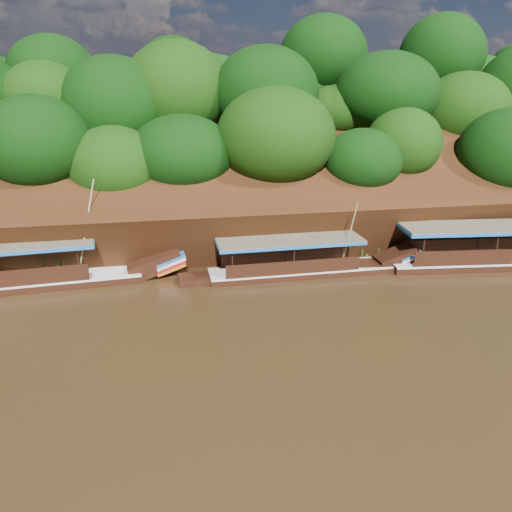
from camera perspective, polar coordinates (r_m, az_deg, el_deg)
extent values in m
plane|color=black|center=(23.91, 6.53, -8.83)|extent=(160.00, 160.00, 0.00)
cube|color=black|center=(37.47, -0.42, 7.41)|extent=(120.00, 16.12, 13.64)
cube|color=black|center=(47.87, -2.55, 5.72)|extent=(120.00, 24.00, 12.00)
ellipsoid|color=#11430B|center=(35.92, -9.65, 6.62)|extent=(18.00, 8.00, 6.40)
ellipsoid|color=#11430B|center=(43.62, -2.14, 16.63)|extent=(24.00, 11.00, 8.40)
cube|color=black|center=(35.74, 25.82, -1.00)|extent=(14.38, 3.92, 1.00)
cube|color=silver|center=(35.59, 25.93, -0.28)|extent=(14.39, 3.99, 0.11)
cube|color=brown|center=(34.55, 25.18, 3.11)|extent=(11.36, 3.96, 0.13)
cube|color=#1A5EAC|center=(34.58, 25.15, 2.90)|extent=(11.36, 3.96, 0.20)
cube|color=black|center=(30.85, 5.09, -2.11)|extent=(11.24, 2.20, 0.84)
cube|color=silver|center=(30.70, 5.12, -1.41)|extent=(11.24, 2.27, 0.09)
cube|color=black|center=(32.90, 15.74, -0.18)|extent=(2.68, 1.58, 1.58)
cube|color=#1A5EAC|center=(33.13, 16.86, 0.35)|extent=(1.40, 1.62, 0.58)
cube|color=#A81312|center=(33.23, 16.81, -0.16)|extent=(1.40, 1.62, 0.58)
cube|color=brown|center=(29.92, 3.93, 1.81)|extent=(8.81, 2.48, 0.11)
cube|color=#1A5EAC|center=(29.95, 3.93, 1.61)|extent=(8.81, 2.48, 0.17)
cylinder|color=tan|center=(30.42, 10.61, 2.38)|extent=(0.51, 0.96, 4.15)
cube|color=black|center=(31.96, -26.03, -3.32)|extent=(14.59, 3.51, 0.98)
cube|color=silver|center=(31.79, -26.15, -2.53)|extent=(14.59, 3.58, 0.11)
cube|color=black|center=(31.02, -11.44, -0.79)|extent=(3.52, 2.06, 1.94)
cube|color=#1A5EAC|center=(30.97, -9.82, -0.08)|extent=(1.91, 2.01, 0.72)
cube|color=#A81312|center=(31.10, -9.78, -0.72)|extent=(1.91, 2.01, 0.72)
cylinder|color=tan|center=(30.10, -18.86, 3.03)|extent=(1.31, 1.52, 5.37)
cone|color=#2B6118|center=(32.02, -21.71, -0.84)|extent=(1.50, 1.50, 1.89)
cone|color=#2B6118|center=(31.67, -9.91, -0.41)|extent=(1.50, 1.50, 1.39)
cone|color=#2B6118|center=(31.93, 1.47, 0.17)|extent=(1.50, 1.50, 1.52)
cone|color=#2B6118|center=(34.61, 12.74, 1.38)|extent=(1.50, 1.50, 1.71)
cone|color=#2B6118|center=(37.21, 21.56, 1.79)|extent=(1.50, 1.50, 1.78)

